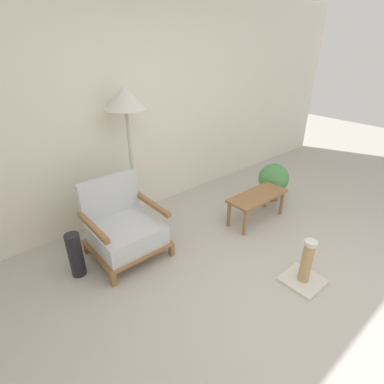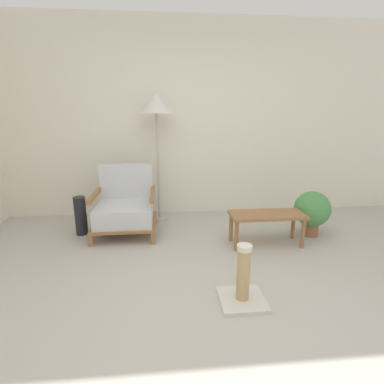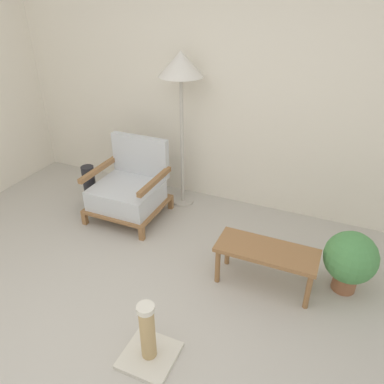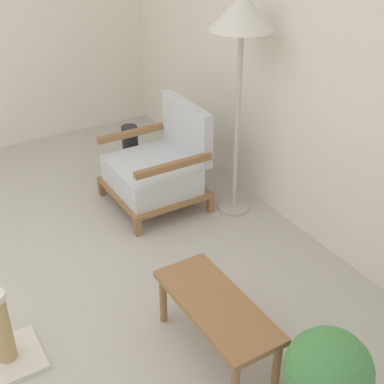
{
  "view_description": "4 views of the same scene",
  "coord_description": "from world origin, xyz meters",
  "px_view_note": "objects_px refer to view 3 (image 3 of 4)",
  "views": [
    {
      "loc": [
        -1.99,
        -0.78,
        2.13
      ],
      "look_at": [
        0.0,
        1.55,
        0.55
      ],
      "focal_mm": 28.0,
      "sensor_mm": 36.0,
      "label": 1
    },
    {
      "loc": [
        -0.33,
        -1.83,
        1.46
      ],
      "look_at": [
        0.0,
        1.55,
        0.55
      ],
      "focal_mm": 28.0,
      "sensor_mm": 36.0,
      "label": 2
    },
    {
      "loc": [
        1.22,
        -1.23,
        2.27
      ],
      "look_at": [
        0.0,
        1.55,
        0.55
      ],
      "focal_mm": 35.0,
      "sensor_mm": 36.0,
      "label": 3
    },
    {
      "loc": [
        2.6,
        -0.0,
        2.33
      ],
      "look_at": [
        0.0,
        1.55,
        0.55
      ],
      "focal_mm": 50.0,
      "sensor_mm": 36.0,
      "label": 4
    }
  ],
  "objects_px": {
    "floor_lamp": "(181,72)",
    "vase": "(90,186)",
    "armchair": "(129,188)",
    "coffee_table": "(266,254)",
    "potted_plant": "(350,259)",
    "scratching_post": "(148,342)"
  },
  "relations": [
    {
      "from": "vase",
      "to": "potted_plant",
      "type": "relative_size",
      "value": 0.87
    },
    {
      "from": "armchair",
      "to": "coffee_table",
      "type": "height_order",
      "value": "armchair"
    },
    {
      "from": "vase",
      "to": "potted_plant",
      "type": "xyz_separation_m",
      "value": [
        2.79,
        -0.29,
        0.08
      ]
    },
    {
      "from": "floor_lamp",
      "to": "potted_plant",
      "type": "xyz_separation_m",
      "value": [
        1.84,
        -0.75,
        -1.18
      ]
    },
    {
      "from": "floor_lamp",
      "to": "vase",
      "type": "distance_m",
      "value": 1.64
    },
    {
      "from": "vase",
      "to": "potted_plant",
      "type": "distance_m",
      "value": 2.81
    },
    {
      "from": "potted_plant",
      "to": "coffee_table",
      "type": "bearing_deg",
      "value": -161.52
    },
    {
      "from": "coffee_table",
      "to": "potted_plant",
      "type": "height_order",
      "value": "potted_plant"
    },
    {
      "from": "armchair",
      "to": "floor_lamp",
      "type": "xyz_separation_m",
      "value": [
        0.41,
        0.47,
        1.17
      ]
    },
    {
      "from": "vase",
      "to": "scratching_post",
      "type": "xyz_separation_m",
      "value": [
        1.62,
        -1.53,
        -0.08
      ]
    },
    {
      "from": "armchair",
      "to": "coffee_table",
      "type": "bearing_deg",
      "value": -17.1
    },
    {
      "from": "armchair",
      "to": "floor_lamp",
      "type": "relative_size",
      "value": 0.49
    },
    {
      "from": "armchair",
      "to": "scratching_post",
      "type": "bearing_deg",
      "value": -54.65
    },
    {
      "from": "potted_plant",
      "to": "armchair",
      "type": "bearing_deg",
      "value": 172.75
    },
    {
      "from": "vase",
      "to": "potted_plant",
      "type": "height_order",
      "value": "potted_plant"
    },
    {
      "from": "armchair",
      "to": "floor_lamp",
      "type": "distance_m",
      "value": 1.33
    },
    {
      "from": "floor_lamp",
      "to": "coffee_table",
      "type": "bearing_deg",
      "value": -38.65
    },
    {
      "from": "coffee_table",
      "to": "vase",
      "type": "xyz_separation_m",
      "value": [
        -2.16,
        0.51,
        -0.08
      ]
    },
    {
      "from": "armchair",
      "to": "coffee_table",
      "type": "xyz_separation_m",
      "value": [
        1.62,
        -0.5,
        -0.01
      ]
    },
    {
      "from": "coffee_table",
      "to": "scratching_post",
      "type": "height_order",
      "value": "scratching_post"
    },
    {
      "from": "armchair",
      "to": "vase",
      "type": "height_order",
      "value": "armchair"
    },
    {
      "from": "floor_lamp",
      "to": "vase",
      "type": "relative_size",
      "value": 3.55
    }
  ]
}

